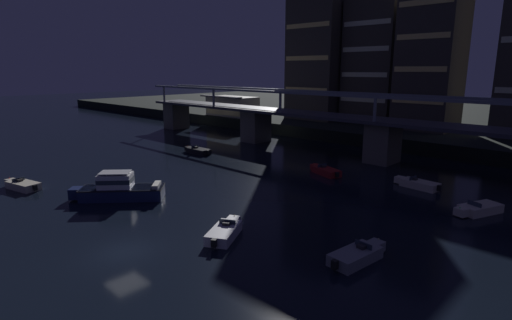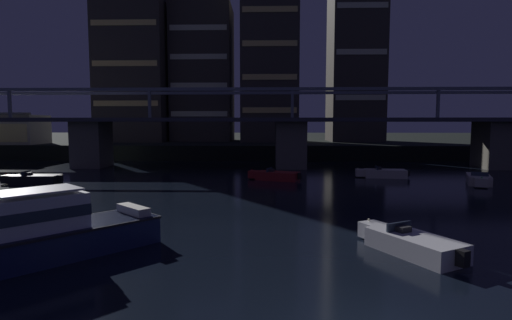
# 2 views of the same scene
# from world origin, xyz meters

# --- Properties ---
(far_riverbank) EXTENTS (240.00, 80.00, 2.20)m
(far_riverbank) POSITION_xyz_m (0.00, 86.97, 1.10)
(far_riverbank) COLOR black
(far_riverbank) RESTS_ON ground
(river_bridge) EXTENTS (103.26, 6.40, 9.38)m
(river_bridge) POSITION_xyz_m (-0.00, 38.96, 4.18)
(river_bridge) COLOR #605B51
(river_bridge) RESTS_ON ground
(tower_west_low) EXTENTS (11.48, 10.94, 32.56)m
(tower_west_low) POSITION_xyz_m (-25.82, 60.91, 18.33)
(tower_west_low) COLOR #38332D
(tower_west_low) RESTS_ON far_riverbank
(tower_west_tall) EXTENTS (10.43, 9.57, 24.43)m
(tower_west_tall) POSITION_xyz_m (-14.41, 63.44, 14.27)
(tower_west_tall) COLOR #38332D
(tower_west_tall) RESTS_ON far_riverbank
(tower_central) EXTENTS (9.53, 9.10, 27.00)m
(tower_central) POSITION_xyz_m (-2.47, 60.20, 15.55)
(tower_central) COLOR #38332D
(tower_central) RESTS_ON far_riverbank
(tower_east_tall) EXTENTS (8.95, 9.03, 37.72)m
(tower_east_tall) POSITION_xyz_m (12.59, 62.48, 20.91)
(tower_east_tall) COLOR #38332D
(tower_east_tall) RESTS_ON far_riverbank
(waterfront_pavilion) EXTENTS (12.40, 7.40, 4.70)m
(waterfront_pavilion) POSITION_xyz_m (-43.40, 50.88, 4.44)
(waterfront_pavilion) COLOR #B2AD9E
(waterfront_pavilion) RESTS_ON far_riverbank
(cabin_cruiser_near_left) EXTENTS (7.72, 8.10, 2.79)m
(cabin_cruiser_near_left) POSITION_xyz_m (-11.49, 5.69, 1.05)
(cabin_cruiser_near_left) COLOR #19234C
(cabin_cruiser_near_left) RESTS_ON ground
(speedboat_near_center) EXTENTS (5.23, 2.23, 1.16)m
(speedboat_near_center) POSITION_xyz_m (8.66, 30.24, 0.41)
(speedboat_near_center) COLOR beige
(speedboat_near_center) RESTS_ON ground
(speedboat_near_right) EXTENTS (5.11, 3.01, 1.16)m
(speedboat_near_right) POSITION_xyz_m (-2.01, 28.08, 0.41)
(speedboat_near_right) COLOR maroon
(speedboat_near_right) RESTS_ON ground
(speedboat_mid_center) EXTENTS (3.16, 5.05, 1.16)m
(speedboat_mid_center) POSITION_xyz_m (15.87, 26.04, 0.41)
(speedboat_mid_center) COLOR beige
(speedboat_mid_center) RESTS_ON ground
(speedboat_far_left) EXTENTS (5.21, 1.94, 1.16)m
(speedboat_far_left) POSITION_xyz_m (-23.48, 25.02, 0.41)
(speedboat_far_left) COLOR black
(speedboat_far_left) RESTS_ON ground
(speedboat_far_center) EXTENTS (3.54, 4.89, 1.16)m
(speedboat_far_center) POSITION_xyz_m (3.14, 6.75, 0.41)
(speedboat_far_center) COLOR silver
(speedboat_far_center) RESTS_ON ground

